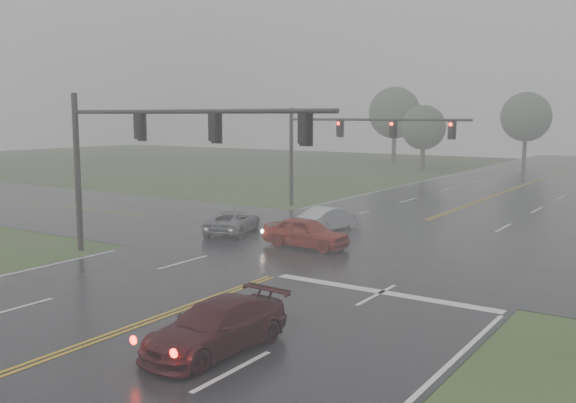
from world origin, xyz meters
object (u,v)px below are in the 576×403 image
Objects in this scene: sedan_red at (306,248)px; sedan_maroon at (216,351)px; signal_gantry_far at (342,138)px; signal_gantry_near at (143,143)px; sedan_silver at (330,230)px; car_grey at (233,233)px.

sedan_maroon is at bearing -158.58° from sedan_red.
sedan_red is 13.25m from signal_gantry_far.
sedan_maroon is at bearing -68.41° from signal_gantry_far.
sedan_red is 0.31× the size of signal_gantry_near.
sedan_red is 1.07× the size of sedan_silver.
sedan_red reaches higher than sedan_maroon.
sedan_maroon reaches higher than car_grey.
sedan_red is 9.04m from signal_gantry_near.
sedan_red is at bearing 115.60° from sedan_maroon.
car_grey is 0.32× the size of signal_gantry_near.
sedan_maroon is 1.08× the size of sedan_red.
signal_gantry_far is at bearing -55.51° from sedan_silver.
signal_gantry_far is at bearing 115.28° from sedan_maroon.
car_grey is (-5.20, 1.02, 0.00)m from sedan_red.
sedan_silver is at bearing -155.54° from car_grey.
sedan_silver is at bearing 75.40° from signal_gantry_near.
sedan_red is 0.33× the size of signal_gantry_far.
signal_gantry_far reaches higher than sedan_maroon.
sedan_silver is 0.31× the size of signal_gantry_far.
signal_gantry_far is at bearing -112.26° from car_grey.
signal_gantry_far is (-0.33, 17.75, -0.33)m from signal_gantry_near.
signal_gantry_near reaches higher than sedan_silver.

